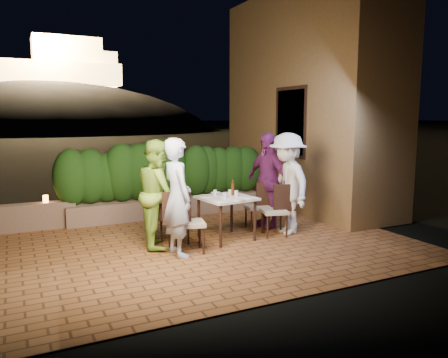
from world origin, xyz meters
TOP-DOWN VIEW (x-y plane):
  - ground at (0.00, 0.00)m, footprint 400.00×400.00m
  - terrace_floor at (0.00, 0.50)m, footprint 7.00×6.00m
  - building_wall at (3.60, 2.00)m, footprint 1.60×5.00m
  - window_pane at (2.82, 1.50)m, footprint 0.08×1.00m
  - window_frame at (2.81, 1.50)m, footprint 0.06×1.15m
  - planter at (0.20, 2.30)m, footprint 4.20×0.55m
  - hedge at (0.20, 2.30)m, footprint 4.00×0.70m
  - parapet at (-2.80, 2.30)m, footprint 2.20×0.30m
  - hill at (2.00, 60.00)m, footprint 52.00×40.00m
  - fortress at (2.00, 60.00)m, footprint 26.00×8.00m
  - dining_table at (0.54, 0.11)m, footprint 0.96×0.96m
  - plate_nw at (0.28, -0.18)m, footprint 0.20×0.20m
  - plate_sw at (0.19, 0.30)m, footprint 0.23×0.23m
  - plate_ne at (0.83, -0.07)m, footprint 0.23×0.23m
  - plate_se at (0.77, 0.35)m, footprint 0.21×0.21m
  - plate_centre at (0.56, 0.13)m, footprint 0.23×0.23m
  - plate_front at (0.62, -0.22)m, footprint 0.20×0.20m
  - glass_nw at (0.44, -0.03)m, footprint 0.06×0.06m
  - glass_sw at (0.41, 0.28)m, footprint 0.06×0.06m
  - glass_ne at (0.69, 0.03)m, footprint 0.07×0.07m
  - glass_se at (0.67, 0.24)m, footprint 0.06×0.06m
  - beer_bottle at (0.71, 0.21)m, footprint 0.05×0.05m
  - bowl at (0.48, 0.42)m, footprint 0.19×0.19m
  - chair_left_front at (-0.30, -0.29)m, footprint 0.54×0.54m
  - chair_left_back at (-0.36, 0.26)m, footprint 0.45×0.45m
  - chair_right_front at (1.43, -0.04)m, footprint 0.53×0.53m
  - chair_right_back at (1.37, 0.48)m, footprint 0.49×0.49m
  - diner_blue at (-0.52, -0.36)m, footprint 0.48×0.69m
  - diner_green at (-0.63, 0.24)m, footprint 0.84×0.98m
  - diner_white at (1.71, -0.00)m, footprint 0.75×1.22m
  - diner_purple at (1.63, 0.54)m, footprint 0.62×1.13m
  - parapet_lamp at (-2.22, 2.30)m, footprint 0.10×0.10m

SIDE VIEW (x-z plane):
  - hill at x=2.00m, z-range -15.00..7.00m
  - terrace_floor at x=0.00m, z-range -0.15..0.00m
  - ground at x=0.00m, z-range -0.02..-0.02m
  - planter at x=0.20m, z-range 0.00..0.40m
  - parapet at x=-2.80m, z-range 0.00..0.50m
  - dining_table at x=0.54m, z-range 0.00..0.75m
  - chair_right_back at x=1.37m, z-range 0.00..0.90m
  - chair_left_back at x=-0.36m, z-range 0.00..0.90m
  - chair_right_front at x=1.43m, z-range 0.00..0.93m
  - chair_left_front at x=-0.30m, z-range 0.00..0.97m
  - parapet_lamp at x=-2.22m, z-range 0.50..0.64m
  - plate_nw at x=0.28m, z-range 0.75..0.76m
  - plate_front at x=0.62m, z-range 0.75..0.76m
  - plate_se at x=0.77m, z-range 0.75..0.76m
  - plate_centre at x=0.56m, z-range 0.75..0.76m
  - plate_sw at x=0.19m, z-range 0.75..0.76m
  - plate_ne at x=0.83m, z-range 0.75..0.76m
  - bowl at x=0.48m, z-range 0.75..0.79m
  - glass_se at x=0.67m, z-range 0.75..0.85m
  - glass_sw at x=0.41m, z-range 0.75..0.86m
  - glass_nw at x=0.44m, z-range 0.75..0.86m
  - glass_ne at x=0.69m, z-range 0.75..0.87m
  - diner_green at x=-0.63m, z-range 0.00..1.76m
  - beer_bottle at x=0.71m, z-range 0.75..1.03m
  - diner_blue at x=-0.52m, z-range 0.00..1.81m
  - diner_purple at x=1.63m, z-range 0.00..1.83m
  - diner_white at x=1.71m, z-range 0.00..1.84m
  - hedge at x=0.20m, z-range 0.40..1.50m
  - window_pane at x=2.82m, z-range 1.30..2.70m
  - window_frame at x=2.81m, z-range 1.23..2.77m
  - building_wall at x=3.60m, z-range 0.00..5.00m
  - fortress at x=2.00m, z-range 6.50..14.50m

